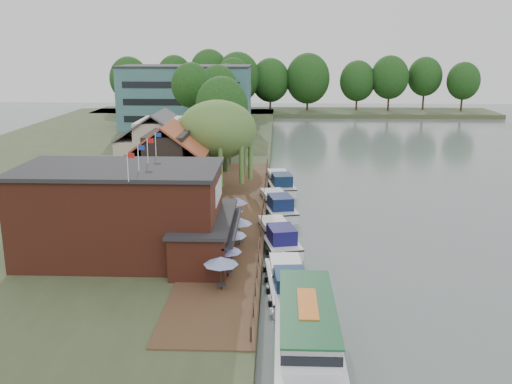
{
  "coord_description": "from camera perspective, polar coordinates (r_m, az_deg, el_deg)",
  "views": [
    {
      "loc": [
        -3.91,
        -42.75,
        17.25
      ],
      "look_at": [
        -6.0,
        12.0,
        3.0
      ],
      "focal_mm": 40.0,
      "sensor_mm": 36.0,
      "label": 1
    }
  ],
  "objects": [
    {
      "name": "cottage_c",
      "position": [
        77.36,
        -5.36,
        5.59
      ],
      "size": [
        7.6,
        7.6,
        8.5
      ],
      "primitive_type": null,
      "color": "black",
      "rests_on": "land_bank"
    },
    {
      "name": "umbrella_0",
      "position": [
        38.84,
        -3.51,
        -8.11
      ],
      "size": [
        2.38,
        2.38,
        2.38
      ],
      "primitive_type": null,
      "color": "navy",
      "rests_on": "quay_deck"
    },
    {
      "name": "umbrella_5",
      "position": [
        53.14,
        -1.93,
        -1.78
      ],
      "size": [
        2.04,
        2.04,
        2.38
      ],
      "primitive_type": null,
      "color": "navy",
      "rests_on": "quay_deck"
    },
    {
      "name": "umbrella_1",
      "position": [
        41.0,
        -2.84,
        -6.85
      ],
      "size": [
        2.02,
        2.02,
        2.38
      ],
      "primitive_type": null,
      "color": "navy",
      "rests_on": "quay_deck"
    },
    {
      "name": "bank_tree_1",
      "position": [
        92.87,
        -6.46,
        8.62
      ],
      "size": [
        6.25,
        6.25,
        13.52
      ],
      "primitive_type": null,
      "color": "#143811",
      "rests_on": "land_bank"
    },
    {
      "name": "ground",
      "position": [
        46.27,
        6.93,
        -7.43
      ],
      "size": [
        260.0,
        260.0,
        0.0
      ],
      "primitive_type": "plane",
      "color": "#576460",
      "rests_on": "ground"
    },
    {
      "name": "umbrella_2",
      "position": [
        44.3,
        -2.51,
        -5.18
      ],
      "size": [
        2.45,
        2.45,
        2.38
      ],
      "primitive_type": null,
      "color": "navy",
      "rests_on": "quay_deck"
    },
    {
      "name": "bank_tree_3",
      "position": [
        121.63,
        -2.99,
        9.82
      ],
      "size": [
        8.22,
        8.22,
        12.38
      ],
      "primitive_type": null,
      "color": "#143811",
      "rests_on": "land_bank"
    },
    {
      "name": "cottage_a",
      "position": [
        59.06,
        -8.69,
        2.69
      ],
      "size": [
        8.6,
        7.6,
        8.5
      ],
      "primitive_type": null,
      "color": "black",
      "rests_on": "land_bank"
    },
    {
      "name": "cottage_b",
      "position": [
        69.27,
        -9.61,
        4.4
      ],
      "size": [
        9.6,
        8.6,
        8.5
      ],
      "primitive_type": null,
      "color": "beige",
      "rests_on": "land_bank"
    },
    {
      "name": "umbrella_3",
      "position": [
        47.16,
        -1.7,
        -3.93
      ],
      "size": [
        2.19,
        2.19,
        2.38
      ],
      "primitive_type": null,
      "color": "navy",
      "rests_on": "quay_deck"
    },
    {
      "name": "cruiser_1",
      "position": [
        50.18,
        2.12,
        -4.15
      ],
      "size": [
        5.11,
        10.0,
        2.3
      ],
      "primitive_type": null,
      "rotation": [
        0.0,
        0.0,
        0.22
      ],
      "color": "white",
      "rests_on": "ground"
    },
    {
      "name": "bank_tree_2",
      "position": [
        102.97,
        -3.82,
        9.06
      ],
      "size": [
        6.75,
        6.75,
        12.82
      ],
      "primitive_type": null,
      "color": "#143811",
      "rests_on": "land_bank"
    },
    {
      "name": "bank_tree_4",
      "position": [
        128.27,
        -2.01,
        9.69
      ],
      "size": [
        7.08,
        7.08,
        10.67
      ],
      "primitive_type": null,
      "color": "#143811",
      "rests_on": "land_bank"
    },
    {
      "name": "quay_deck",
      "position": [
        55.33,
        -2.15,
        -2.46
      ],
      "size": [
        6.0,
        50.0,
        0.1
      ],
      "primitive_type": "cube",
      "color": "#47301E",
      "rests_on": "land_bank"
    },
    {
      "name": "willow",
      "position": [
        63.07,
        -3.86,
        4.47
      ],
      "size": [
        8.6,
        8.6,
        10.43
      ],
      "primitive_type": null,
      "color": "#476B2D",
      "rests_on": "land_bank"
    },
    {
      "name": "swan",
      "position": [
        36.76,
        3.01,
        -13.04
      ],
      "size": [
        0.44,
        0.44,
        0.44
      ],
      "primitive_type": "sphere",
      "color": "white",
      "rests_on": "ground"
    },
    {
      "name": "land_bank",
      "position": [
        83.7,
        -16.04,
        2.46
      ],
      "size": [
        50.0,
        140.0,
        1.0
      ],
      "primitive_type": "cube",
      "color": "#384728",
      "rests_on": "ground"
    },
    {
      "name": "hotel_block",
      "position": [
        114.64,
        -7.0,
        9.42
      ],
      "size": [
        25.4,
        12.4,
        12.3
      ],
      "primitive_type": null,
      "color": "#38666B",
      "rests_on": "land_bank"
    },
    {
      "name": "cruiser_2",
      "position": [
        59.75,
        2.05,
        -1.03
      ],
      "size": [
        5.27,
        10.21,
        2.36
      ],
      "primitive_type": null,
      "rotation": [
        0.0,
        0.0,
        0.23
      ],
      "color": "silver",
      "rests_on": "ground"
    },
    {
      "name": "cruiser_0",
      "position": [
        41.03,
        3.18,
        -8.55
      ],
      "size": [
        3.9,
        9.77,
        2.3
      ],
      "primitive_type": null,
      "rotation": [
        0.0,
        0.0,
        0.09
      ],
      "color": "white",
      "rests_on": "ground"
    },
    {
      "name": "bank_tree_0",
      "position": [
        84.1,
        -3.44,
        7.5
      ],
      "size": [
        7.68,
        7.68,
        11.84
      ],
      "primitive_type": null,
      "color": "#143811",
      "rests_on": "land_bank"
    },
    {
      "name": "pub",
      "position": [
        44.76,
        -10.94,
        -2.04
      ],
      "size": [
        20.0,
        11.0,
        7.3
      ],
      "primitive_type": null,
      "color": "maroon",
      "rests_on": "land_bank"
    },
    {
      "name": "umbrella_4",
      "position": [
        50.66,
        -2.51,
        -2.62
      ],
      "size": [
        2.14,
        2.14,
        2.38
      ],
      "primitive_type": null,
      "color": "navy",
      "rests_on": "quay_deck"
    },
    {
      "name": "bank_tree_5",
      "position": [
        138.73,
        -2.29,
        10.59
      ],
      "size": [
        8.38,
        8.38,
        13.23
      ],
      "primitive_type": null,
      "color": "#143811",
      "rests_on": "land_bank"
    },
    {
      "name": "cruiser_3",
      "position": [
        69.37,
        2.38,
        1.18
      ],
      "size": [
        4.6,
        10.17,
        2.37
      ],
      "primitive_type": null,
      "rotation": [
        0.0,
        0.0,
        0.15
      ],
      "color": "silver",
      "rests_on": "ground"
    },
    {
      "name": "tour_boat",
      "position": [
        33.23,
        5.19,
        -13.78
      ],
      "size": [
        3.93,
        13.75,
        3.0
      ],
      "primitive_type": null,
      "rotation": [
        0.0,
        0.0,
        -0.0
      ],
      "color": "silver",
      "rests_on": "ground"
    },
    {
      "name": "quay_rail",
      "position": [
        55.55,
        0.66,
        -1.89
      ],
      "size": [
        0.2,
        49.0,
        1.0
      ],
      "primitive_type": null,
      "color": "black",
      "rests_on": "land_bank"
    }
  ]
}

